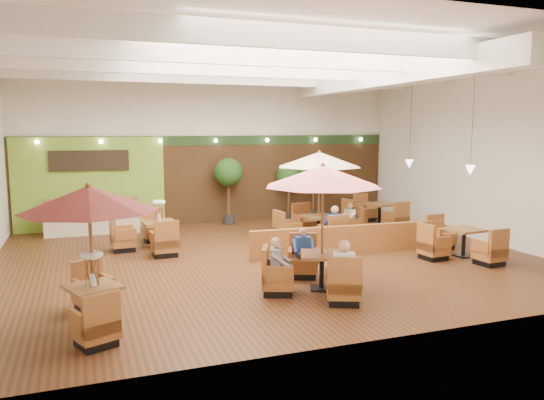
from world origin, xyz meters
name	(u,v)px	position (x,y,z in m)	size (l,w,h in m)	color
room	(262,123)	(0.25, 1.22, 3.63)	(14.04, 14.00, 5.52)	#381E0F
service_counter	(92,216)	(-4.40, 5.10, 0.58)	(3.00, 0.75, 1.18)	beige
booth_divider	(351,240)	(2.32, -0.42, 0.41)	(5.87, 0.18, 0.81)	brown
table_0	(90,218)	(-4.59, -3.73, 1.94)	(2.36, 2.67, 2.56)	brown
table_1	(320,199)	(0.06, -3.13, 1.98)	(2.72, 2.89, 2.76)	brown
table_2	(319,180)	(2.15, 1.38, 1.91)	(2.81, 2.81, 2.83)	brown
table_3	(150,233)	(-2.89, 2.11, 0.46)	(1.87, 2.76, 1.59)	brown
table_4	(455,244)	(4.79, -1.73, 0.37)	(1.82, 2.67, 0.98)	brown
table_5	(372,216)	(5.10, 3.14, 0.38)	(1.97, 2.85, 1.03)	brown
topiary_0	(228,175)	(0.35, 5.30, 1.81)	(1.04, 1.04, 2.43)	black
topiary_1	(289,178)	(2.72, 5.30, 1.61)	(0.93, 0.93, 2.16)	black
topiary_2	(313,175)	(3.74, 5.30, 1.72)	(0.99, 0.99, 2.31)	black
diner_0	(344,266)	(0.13, -4.14, 0.78)	(0.48, 0.45, 0.86)	white
diner_1	(303,247)	(0.13, -2.12, 0.73)	(0.39, 0.35, 0.72)	#224294
diner_2	(278,260)	(-0.88, -3.13, 0.75)	(0.40, 0.43, 0.77)	gray
diner_3	(334,223)	(2.15, 0.34, 0.76)	(0.42, 0.35, 0.81)	#224294
diner_4	(348,217)	(3.18, 1.38, 0.72)	(0.32, 0.37, 0.71)	white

